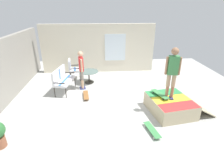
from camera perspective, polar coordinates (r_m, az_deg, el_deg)
ground_plane at (r=6.81m, az=0.24°, el=-6.98°), size 12.00×12.00×0.10m
house_facade at (r=9.87m, az=-4.29°, el=11.11°), size 0.23×6.00×2.56m
skate_ramp at (r=6.58m, az=18.07°, el=-6.38°), size 1.79×2.20×0.52m
patio_bench at (r=7.87m, az=-15.56°, el=1.88°), size 1.33×0.78×1.02m
patio_chair_near_house at (r=9.08m, az=-12.43°, el=5.11°), size 0.67×0.61×1.02m
patio_table at (r=8.61m, az=-7.32°, el=2.98°), size 0.90×0.90×0.57m
person_watching at (r=7.83m, az=-9.70°, el=5.19°), size 0.47×0.29×1.69m
person_skater at (r=6.04m, az=18.63°, el=4.24°), size 0.29×0.47×1.74m
skateboard_by_bench at (r=7.38m, az=-8.26°, el=-3.49°), size 0.82×0.29×0.10m
skateboard_spare at (r=5.56m, az=12.57°, el=-13.94°), size 0.82×0.36×0.10m
skateboard_on_ramp at (r=6.45m, az=14.93°, el=-3.10°), size 0.82×0.46×0.10m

